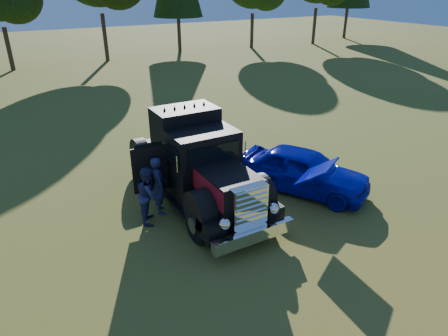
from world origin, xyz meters
TOP-DOWN VIEW (x-y plane):
  - ground at (0.00, 0.00)m, footprint 120.00×120.00m
  - diamond_t_truck at (-0.28, 2.36)m, footprint 3.38×7.16m
  - hotrod_coupe at (3.23, 1.18)m, footprint 3.79×4.82m
  - spectator_near at (-1.67, 2.32)m, footprint 0.59×0.77m
  - spectator_far at (-2.13, 1.98)m, footprint 0.96×1.07m

SIDE VIEW (x-z plane):
  - ground at x=0.00m, z-range 0.00..0.00m
  - hotrod_coupe at x=3.23m, z-range -0.17..1.72m
  - spectator_far at x=-2.13m, z-range 0.00..1.80m
  - spectator_near at x=-1.67m, z-range 0.00..1.89m
  - diamond_t_truck at x=-0.28m, z-range -0.22..2.78m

